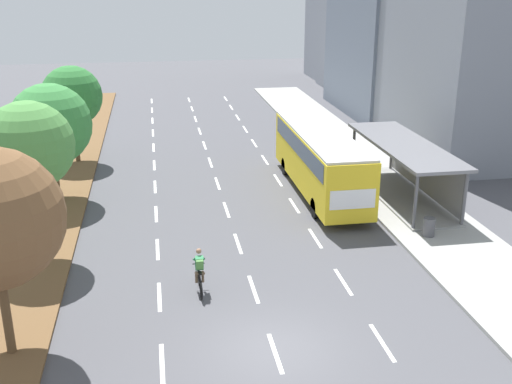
% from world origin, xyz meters
% --- Properties ---
extents(ground_plane, '(140.00, 140.00, 0.00)m').
position_xyz_m(ground_plane, '(0.00, 0.00, 0.00)').
color(ground_plane, '#4C4C51').
extents(median_strip, '(2.60, 52.00, 0.12)m').
position_xyz_m(median_strip, '(-8.30, 20.00, 0.06)').
color(median_strip, brown).
rests_on(median_strip, ground).
extents(sidewalk_right, '(4.50, 52.00, 0.15)m').
position_xyz_m(sidewalk_right, '(9.25, 20.00, 0.07)').
color(sidewalk_right, '#9E9E99').
rests_on(sidewalk_right, ground).
extents(lane_divider_left, '(0.14, 48.25, 0.01)m').
position_xyz_m(lane_divider_left, '(-3.50, 18.62, 0.00)').
color(lane_divider_left, white).
rests_on(lane_divider_left, ground).
extents(lane_divider_center, '(0.14, 48.25, 0.01)m').
position_xyz_m(lane_divider_center, '(0.00, 18.62, 0.00)').
color(lane_divider_center, white).
rests_on(lane_divider_center, ground).
extents(lane_divider_right, '(0.14, 48.25, 0.01)m').
position_xyz_m(lane_divider_right, '(3.50, 18.62, 0.00)').
color(lane_divider_right, white).
rests_on(lane_divider_right, ground).
extents(bus_shelter, '(2.90, 9.74, 2.86)m').
position_xyz_m(bus_shelter, '(9.53, 12.46, 1.87)').
color(bus_shelter, gray).
rests_on(bus_shelter, sidewalk_right).
extents(bus, '(2.54, 11.29, 3.37)m').
position_xyz_m(bus, '(5.25, 14.06, 2.07)').
color(bus, yellow).
rests_on(bus, ground).
extents(cyclist, '(0.46, 1.82, 1.71)m').
position_xyz_m(cyclist, '(-1.99, 4.11, 0.79)').
color(cyclist, black).
rests_on(cyclist, ground).
extents(median_tree_second, '(3.53, 3.53, 6.49)m').
position_xyz_m(median_tree_second, '(-8.21, 8.07, 4.83)').
color(median_tree_second, brown).
rests_on(median_tree_second, median_strip).
extents(median_tree_third, '(4.13, 4.13, 6.02)m').
position_xyz_m(median_tree_third, '(-8.49, 15.07, 4.07)').
color(median_tree_third, brown).
rests_on(median_tree_third, median_strip).
extents(median_tree_fourth, '(3.66, 3.66, 5.93)m').
position_xyz_m(median_tree_fourth, '(-8.20, 22.07, 4.21)').
color(median_tree_fourth, brown).
rests_on(median_tree_fourth, median_strip).
extents(trash_bin, '(0.52, 0.52, 0.85)m').
position_xyz_m(trash_bin, '(8.45, 7.26, 0.57)').
color(trash_bin, '#4C4C51').
rests_on(trash_bin, sidewalk_right).
extents(building_near_right, '(8.26, 13.23, 18.93)m').
position_xyz_m(building_near_right, '(17.11, 21.22, 9.47)').
color(building_near_right, gray).
rests_on(building_near_right, ground).
extents(building_mid_right, '(8.78, 12.94, 13.33)m').
position_xyz_m(building_mid_right, '(17.12, 33.61, 6.67)').
color(building_mid_right, slate).
rests_on(building_mid_right, ground).
extents(building_far_right, '(9.91, 13.32, 13.95)m').
position_xyz_m(building_far_right, '(19.31, 42.43, 6.97)').
color(building_far_right, gray).
rests_on(building_far_right, ground).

